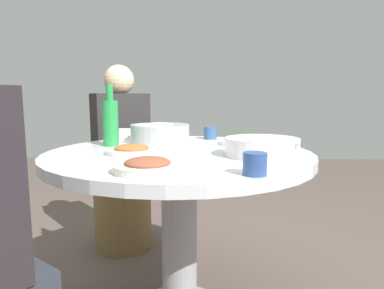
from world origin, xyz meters
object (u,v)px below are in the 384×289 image
at_px(stool_for_diner_left, 123,214).
at_px(green_bottle, 110,121).
at_px(rice_bowl, 160,133).
at_px(soup_bowl, 262,147).
at_px(dish_stirfry, 148,166).
at_px(tea_cup_side, 255,164).
at_px(round_dining_table, 179,184).
at_px(dish_tofu_braise, 132,150).
at_px(tea_cup_near, 210,133).
at_px(tea_cup_far, 124,134).
at_px(dish_greens, 244,140).
at_px(diner_left, 121,134).

bearing_deg(stool_for_diner_left, green_bottle, -80.99).
bearing_deg(rice_bowl, soup_bowl, -39.97).
distance_m(dish_stirfry, tea_cup_side, 0.33).
xyz_separation_m(round_dining_table, rice_bowl, (-0.11, 0.26, 0.20)).
relative_size(round_dining_table, green_bottle, 3.90).
xyz_separation_m(soup_bowl, stool_for_diner_left, (-0.76, 0.83, -0.58)).
bearing_deg(dish_tofu_braise, tea_cup_near, 55.74).
relative_size(round_dining_table, tea_cup_near, 15.99).
xyz_separation_m(soup_bowl, tea_cup_far, (-0.67, 0.52, -0.01)).
xyz_separation_m(dish_tofu_braise, tea_cup_side, (0.45, -0.37, 0.02)).
distance_m(tea_cup_near, tea_cup_far, 0.48).
height_order(round_dining_table, dish_greens, dish_greens).
relative_size(tea_cup_near, diner_left, 0.09).
bearing_deg(dish_stirfry, soup_bowl, 35.98).
bearing_deg(round_dining_table, dish_greens, 33.69).
distance_m(dish_greens, tea_cup_side, 0.66).
distance_m(dish_greens, stool_for_diner_left, 1.06).
bearing_deg(green_bottle, stool_for_diner_left, 99.01).
distance_m(dish_tofu_braise, tea_cup_near, 0.60).
relative_size(rice_bowl, tea_cup_near, 4.21).
height_order(green_bottle, tea_cup_side, green_bottle).
xyz_separation_m(dish_stirfry, tea_cup_near, (0.22, 0.83, 0.02)).
xyz_separation_m(rice_bowl, tea_cup_far, (-0.22, 0.15, -0.02)).
relative_size(round_dining_table, dish_tofu_braise, 5.38).
relative_size(rice_bowl, soup_bowl, 1.02).
xyz_separation_m(dish_tofu_braise, stool_for_diner_left, (-0.23, 0.79, -0.56)).
xyz_separation_m(round_dining_table, tea_cup_far, (-0.33, 0.41, 0.18)).
distance_m(rice_bowl, diner_left, 0.55).
distance_m(dish_tofu_braise, dish_greens, 0.58).
relative_size(rice_bowl, tea_cup_side, 4.15).
bearing_deg(rice_bowl, green_bottle, -152.98).
height_order(rice_bowl, tea_cup_far, rice_bowl).
relative_size(dish_greens, stool_for_diner_left, 0.54).
distance_m(green_bottle, stool_for_diner_left, 0.88).
height_order(round_dining_table, tea_cup_near, tea_cup_near).
height_order(dish_tofu_braise, stool_for_diner_left, dish_tofu_braise).
xyz_separation_m(dish_greens, stool_for_diner_left, (-0.74, 0.50, -0.57)).
distance_m(stool_for_diner_left, diner_left, 0.54).
distance_m(round_dining_table, tea_cup_side, 0.55).
bearing_deg(round_dining_table, rice_bowl, 113.45).
xyz_separation_m(tea_cup_far, stool_for_diner_left, (-0.09, 0.30, -0.58)).
relative_size(dish_tofu_braise, diner_left, 0.28).
bearing_deg(tea_cup_side, stool_for_diner_left, 120.40).
bearing_deg(diner_left, round_dining_table, -59.04).
distance_m(green_bottle, tea_cup_side, 0.85).
distance_m(dish_greens, tea_cup_far, 0.67).
bearing_deg(tea_cup_far, green_bottle, -90.89).
height_order(round_dining_table, soup_bowl, soup_bowl).
height_order(dish_tofu_braise, dish_greens, dish_greens).
height_order(soup_bowl, diner_left, diner_left).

